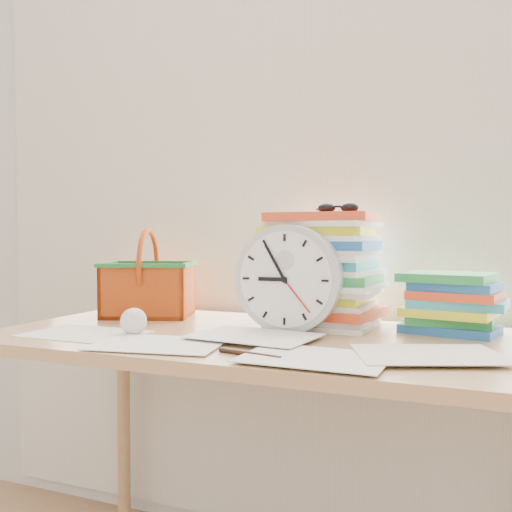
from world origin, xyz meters
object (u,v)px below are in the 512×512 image
at_px(book_stack, 452,303).
at_px(basket, 148,273).
at_px(desk, 267,364).
at_px(clock, 289,279).
at_px(paper_stack, 320,270).

height_order(book_stack, basket, basket).
xyz_separation_m(book_stack, basket, (-0.89, -0.03, 0.06)).
xyz_separation_m(desk, clock, (0.04, 0.05, 0.21)).
xyz_separation_m(clock, basket, (-0.50, 0.12, -0.01)).
xyz_separation_m(paper_stack, clock, (-0.04, -0.14, -0.02)).
relative_size(paper_stack, book_stack, 1.26).
distance_m(desk, book_stack, 0.50).
bearing_deg(desk, basket, 159.73).
bearing_deg(basket, book_stack, -16.71).
height_order(clock, basket, clock).
distance_m(paper_stack, book_stack, 0.35).
bearing_deg(paper_stack, clock, -106.77).
distance_m(clock, basket, 0.51).
relative_size(book_stack, basket, 0.98).
distance_m(paper_stack, basket, 0.54).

